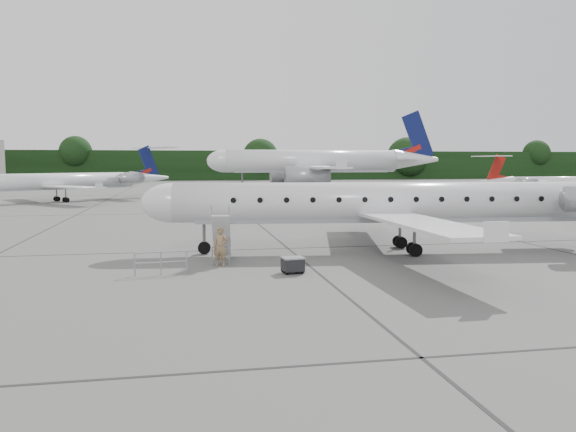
{
  "coord_description": "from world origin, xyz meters",
  "views": [
    {
      "loc": [
        -9.12,
        -24.7,
        4.89
      ],
      "look_at": [
        -4.18,
        1.71,
        2.3
      ],
      "focal_mm": 35.0,
      "sensor_mm": 36.0,
      "label": 1
    }
  ],
  "objects": [
    {
      "name": "ground",
      "position": [
        0.0,
        0.0,
        0.0
      ],
      "size": [
        320.0,
        320.0,
        0.0
      ],
      "primitive_type": "plane",
      "color": "#585855",
      "rests_on": "ground"
    },
    {
      "name": "treeline",
      "position": [
        0.0,
        130.0,
        4.0
      ],
      "size": [
        260.0,
        4.0,
        8.0
      ],
      "primitive_type": "cube",
      "color": "black",
      "rests_on": "ground"
    },
    {
      "name": "main_regional_jet",
      "position": [
        1.82,
        4.11,
        3.79
      ],
      "size": [
        31.68,
        24.34,
        7.58
      ],
      "primitive_type": null,
      "rotation": [
        0.0,
        0.0,
        -0.11
      ],
      "color": "silver",
      "rests_on": "ground"
    },
    {
      "name": "airstair",
      "position": [
        -7.3,
        2.82,
        1.19
      ],
      "size": [
        1.09,
        2.4,
        2.38
      ],
      "primitive_type": null,
      "rotation": [
        0.0,
        0.0,
        -0.11
      ],
      "color": "silver",
      "rests_on": "ground"
    },
    {
      "name": "passenger",
      "position": [
        -7.44,
        1.52,
        0.93
      ],
      "size": [
        0.79,
        0.65,
        1.86
      ],
      "primitive_type": "imported",
      "rotation": [
        0.0,
        0.0,
        -0.34
      ],
      "color": "olive",
      "rests_on": "ground"
    },
    {
      "name": "safety_railing",
      "position": [
        -10.13,
        -0.05,
        0.5
      ],
      "size": [
        2.2,
        0.25,
        1.0
      ],
      "primitive_type": null,
      "rotation": [
        0.0,
        0.0,
        0.08
      ],
      "color": "#92959A",
      "rests_on": "ground"
    },
    {
      "name": "baggage_cart",
      "position": [
        -4.43,
        -0.79,
        0.39
      ],
      "size": [
        0.99,
        0.84,
        0.78
      ],
      "primitive_type": null,
      "rotation": [
        0.0,
        0.0,
        0.13
      ],
      "color": "black",
      "rests_on": "ground"
    },
    {
      "name": "bg_narrowbody",
      "position": [
        13.24,
        72.19,
        7.01
      ],
      "size": [
        39.12,
        28.22,
        14.02
      ],
      "primitive_type": null,
      "rotation": [
        0.0,
        0.0,
        0.0
      ],
      "color": "silver",
      "rests_on": "ground"
    },
    {
      "name": "bg_regional_left",
      "position": [
        -24.72,
        47.59,
        3.54
      ],
      "size": [
        33.24,
        31.4,
        7.08
      ],
      "primitive_type": null,
      "rotation": [
        0.0,
        0.0,
        0.61
      ],
      "color": "silver",
      "rests_on": "ground"
    },
    {
      "name": "bg_regional_right",
      "position": [
        43.17,
        43.99,
        2.92
      ],
      "size": [
        22.44,
        16.26,
        5.84
      ],
      "primitive_type": null,
      "rotation": [
        0.0,
        0.0,
        3.13
      ],
      "color": "silver",
      "rests_on": "ground"
    }
  ]
}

